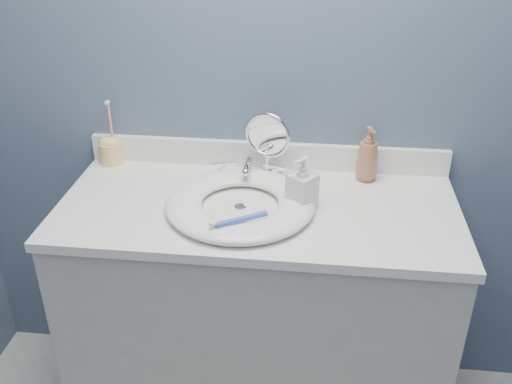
# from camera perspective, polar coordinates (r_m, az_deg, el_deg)

# --- Properties ---
(back_wall) EXTENTS (2.20, 0.02, 2.40)m
(back_wall) POSITION_cam_1_polar(r_m,az_deg,el_deg) (1.86, 1.17, 11.59)
(back_wall) COLOR #4D5E74
(back_wall) RESTS_ON ground
(vanity_cabinet) EXTENTS (1.20, 0.55, 0.85)m
(vanity_cabinet) POSITION_cam_1_polar(r_m,az_deg,el_deg) (2.01, 0.17, -12.58)
(vanity_cabinet) COLOR beige
(vanity_cabinet) RESTS_ON ground
(countertop) EXTENTS (1.22, 0.57, 0.03)m
(countertop) POSITION_cam_1_polar(r_m,az_deg,el_deg) (1.75, 0.19, -1.69)
(countertop) COLOR white
(countertop) RESTS_ON vanity_cabinet
(backsplash) EXTENTS (1.22, 0.02, 0.09)m
(backsplash) POSITION_cam_1_polar(r_m,az_deg,el_deg) (1.95, 1.06, 3.74)
(backsplash) COLOR white
(backsplash) RESTS_ON countertop
(basin) EXTENTS (0.45, 0.45, 0.04)m
(basin) POSITION_cam_1_polar(r_m,az_deg,el_deg) (1.71, -1.58, -1.12)
(basin) COLOR white
(basin) RESTS_ON countertop
(drain) EXTENTS (0.04, 0.04, 0.01)m
(drain) POSITION_cam_1_polar(r_m,az_deg,el_deg) (1.72, -1.58, -1.55)
(drain) COLOR silver
(drain) RESTS_ON countertop
(faucet) EXTENTS (0.25, 0.13, 0.07)m
(faucet) POSITION_cam_1_polar(r_m,az_deg,el_deg) (1.88, -0.75, 2.10)
(faucet) COLOR silver
(faucet) RESTS_ON countertop
(makeup_mirror) EXTENTS (0.15, 0.09, 0.23)m
(makeup_mirror) POSITION_cam_1_polar(r_m,az_deg,el_deg) (1.84, 1.16, 4.94)
(makeup_mirror) COLOR silver
(makeup_mirror) RESTS_ON countertop
(soap_bottle_amber) EXTENTS (0.09, 0.09, 0.18)m
(soap_bottle_amber) POSITION_cam_1_polar(r_m,az_deg,el_deg) (1.88, 11.13, 3.74)
(soap_bottle_amber) COLOR #9F6447
(soap_bottle_amber) RESTS_ON countertop
(soap_bottle_clear) EXTENTS (0.11, 0.11, 0.17)m
(soap_bottle_clear) POSITION_cam_1_polar(r_m,az_deg,el_deg) (1.69, 4.65, 0.89)
(soap_bottle_clear) COLOR silver
(soap_bottle_clear) RESTS_ON countertop
(toothbrush_holder) EXTENTS (0.08, 0.08, 0.23)m
(toothbrush_holder) POSITION_cam_1_polar(r_m,az_deg,el_deg) (2.04, -14.33, 4.21)
(toothbrush_holder) COLOR #FAD27D
(toothbrush_holder) RESTS_ON countertop
(toothbrush_lying) EXTENTS (0.16, 0.10, 0.02)m
(toothbrush_lying) POSITION_cam_1_polar(r_m,az_deg,el_deg) (1.58, -1.68, -2.81)
(toothbrush_lying) COLOR blue
(toothbrush_lying) RESTS_ON basin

